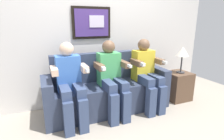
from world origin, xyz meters
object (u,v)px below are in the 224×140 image
(couch, at_px, (108,91))
(person_in_middle, at_px, (112,76))
(person_on_right, at_px, (147,72))
(side_table_right, at_px, (177,86))
(table_lamp, at_px, (183,53))
(person_on_left, at_px, (70,81))

(couch, relative_size, person_in_middle, 1.73)
(person_on_right, relative_size, side_table_right, 2.22)
(person_on_right, height_order, table_lamp, person_on_right)
(couch, height_order, person_on_left, person_on_left)
(couch, distance_m, person_on_right, 0.69)
(couch, xyz_separation_m, person_on_right, (0.60, -0.17, 0.29))
(table_lamp, bearing_deg, person_in_middle, -178.49)
(couch, distance_m, person_in_middle, 0.34)
(side_table_right, bearing_deg, person_in_middle, -177.31)
(person_on_left, bearing_deg, person_in_middle, -0.04)
(person_on_left, height_order, table_lamp, person_on_left)
(person_on_left, xyz_separation_m, person_in_middle, (0.60, -0.00, 0.00))
(person_on_right, bearing_deg, person_on_left, 179.98)
(person_on_left, distance_m, side_table_right, 1.94)
(side_table_right, bearing_deg, person_on_left, -178.17)
(person_in_middle, relative_size, person_on_right, 1.00)
(couch, height_order, person_in_middle, person_in_middle)
(couch, relative_size, table_lamp, 4.18)
(side_table_right, height_order, table_lamp, table_lamp)
(couch, xyz_separation_m, person_on_left, (-0.60, -0.17, 0.29))
(person_on_right, height_order, side_table_right, person_on_right)
(side_table_right, bearing_deg, table_lamp, -59.43)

